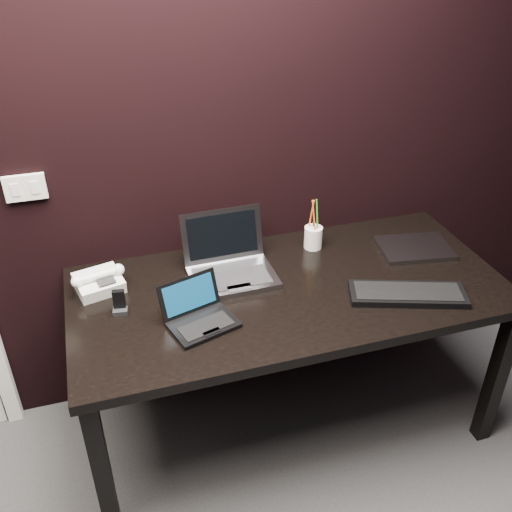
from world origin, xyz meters
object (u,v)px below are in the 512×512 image
object	(u,v)px
closed_laptop	(415,248)
silver_laptop	(230,265)
ext_keyboard	(407,294)
desk	(289,302)
desk_phone	(99,282)
netbook	(199,316)
pen_cup	(313,236)
mobile_phone	(120,304)

from	to	relation	value
closed_laptop	silver_laptop	bearing A→B (deg)	176.39
silver_laptop	ext_keyboard	xyz separation A→B (m)	(0.61, -0.35, -0.03)
desk	desk_phone	xyz separation A→B (m)	(-0.71, 0.20, 0.12)
desk	netbook	world-z (taller)	netbook
netbook	pen_cup	xyz separation A→B (m)	(0.59, 0.37, 0.02)
desk	silver_laptop	world-z (taller)	silver_laptop
desk	closed_laptop	xyz separation A→B (m)	(0.61, 0.10, 0.09)
netbook	silver_laptop	size ratio (longest dim) A/B	0.82
closed_laptop	pen_cup	world-z (taller)	pen_cup
desk	netbook	bearing A→B (deg)	-163.02
desk	ext_keyboard	distance (m)	0.46
desk_phone	netbook	bearing A→B (deg)	-43.72
netbook	desk	bearing A→B (deg)	16.98
silver_laptop	desk_phone	bearing A→B (deg)	174.79
mobile_phone	pen_cup	xyz separation A→B (m)	(0.85, 0.22, 0.02)
silver_laptop	closed_laptop	size ratio (longest dim) A/B	1.01
silver_laptop	ext_keyboard	size ratio (longest dim) A/B	0.73
desk_phone	mobile_phone	world-z (taller)	desk_phone
silver_laptop	pen_cup	world-z (taller)	silver_laptop
netbook	silver_laptop	world-z (taller)	silver_laptop
netbook	mobile_phone	size ratio (longest dim) A/B	3.03
desk	mobile_phone	size ratio (longest dim) A/B	18.55
desk_phone	mobile_phone	bearing A→B (deg)	-69.26
netbook	ext_keyboard	world-z (taller)	netbook
netbook	desk_phone	size ratio (longest dim) A/B	1.30
silver_laptop	desk_phone	xyz separation A→B (m)	(-0.51, 0.05, -0.01)
closed_laptop	desk_phone	distance (m)	1.33
silver_laptop	desk_phone	world-z (taller)	silver_laptop
silver_laptop	mobile_phone	xyz separation A→B (m)	(-0.45, -0.12, -0.01)
ext_keyboard	netbook	bearing A→B (deg)	174.30
pen_cup	mobile_phone	bearing A→B (deg)	-165.43
ext_keyboard	desk_phone	size ratio (longest dim) A/B	2.18
ext_keyboard	pen_cup	world-z (taller)	pen_cup
netbook	pen_cup	bearing A→B (deg)	32.28
silver_laptop	pen_cup	bearing A→B (deg)	14.39
desk	mobile_phone	xyz separation A→B (m)	(-0.65, 0.03, 0.11)
desk_phone	desk	bearing A→B (deg)	-15.34
ext_keyboard	pen_cup	size ratio (longest dim) A/B	2.02
ext_keyboard	desk	bearing A→B (deg)	154.23
netbook	mobile_phone	distance (m)	0.30
desk	silver_laptop	bearing A→B (deg)	143.45
silver_laptop	pen_cup	distance (m)	0.41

